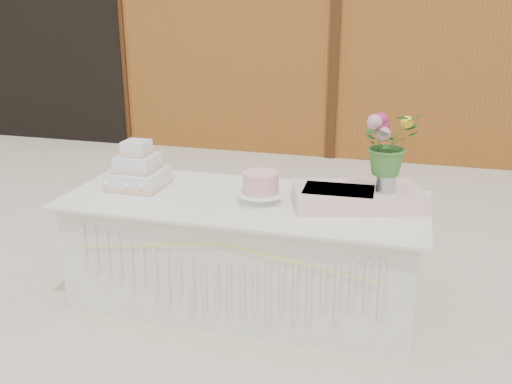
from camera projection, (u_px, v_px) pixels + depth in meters
ground at (245, 301)px, 4.03m from camera, size 80.00×80.00×0.00m
barn at (353, 23)px, 8.96m from camera, size 12.60×4.60×3.30m
cake_table at (244, 252)px, 3.90m from camera, size 2.40×1.00×0.77m
wedding_cake at (138, 171)px, 3.99m from camera, size 0.37×0.37×0.33m
pink_cake_stand at (261, 186)px, 3.66m from camera, size 0.29×0.29×0.21m
satin_runner at (358, 196)px, 3.68m from camera, size 0.91×0.68×0.10m
flower_vase at (386, 179)px, 3.58m from camera, size 0.12×0.12×0.17m
bouquet at (390, 135)px, 3.49m from camera, size 0.47×0.46×0.40m
loose_flowers at (122, 180)px, 4.16m from camera, size 0.21×0.33×0.02m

